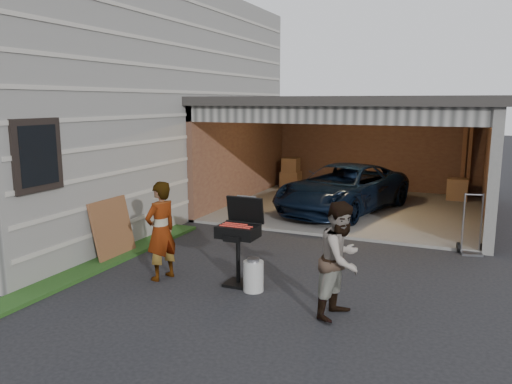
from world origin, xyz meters
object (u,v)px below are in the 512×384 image
hand_truck (471,242)px  woman (161,231)px  minivan (343,191)px  bbq_grill (239,234)px  man (341,260)px  plywood_panel (113,229)px  propane_tank (253,276)px

hand_truck → woman: bearing=-155.0°
minivan → bbq_grill: bearing=-77.7°
man → plywood_panel: size_ratio=1.42×
minivan → bbq_grill: 5.53m
propane_tank → plywood_panel: 3.03m
minivan → man: bearing=-61.4°
plywood_panel → bbq_grill: bearing=-6.6°
bbq_grill → hand_truck: size_ratio=1.19×
plywood_panel → hand_truck: 6.60m
man → bbq_grill: man is taller
minivan → bbq_grill: bbq_grill is taller
minivan → woman: (-1.51, -5.79, 0.20)m
man → plywood_panel: man is taller
woman → hand_truck: (4.52, 3.41, -0.57)m
propane_tank → hand_truck: size_ratio=0.40×
minivan → woman: woman is taller
woman → plywood_panel: 1.57m
minivan → man: size_ratio=2.74×
man → woman: bearing=100.0°
woman → bbq_grill: woman is taller
bbq_grill → plywood_panel: 2.70m
woman → propane_tank: (1.55, 0.10, -0.56)m
minivan → plywood_panel: minivan is taller
man → plywood_panel: bearing=94.1°
propane_tank → plywood_panel: bearing=170.9°
woman → hand_truck: 5.69m
woman → plywood_panel: woman is taller
woman → plywood_panel: bearing=-96.3°
bbq_grill → plywood_panel: size_ratio=1.24×
bbq_grill → plywood_panel: (-2.66, 0.31, -0.26)m
minivan → propane_tank: size_ratio=9.24×
woman → plywood_panel: size_ratio=1.45×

